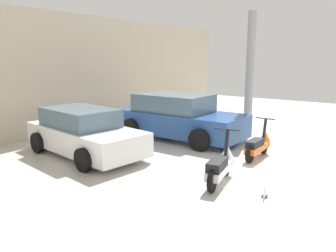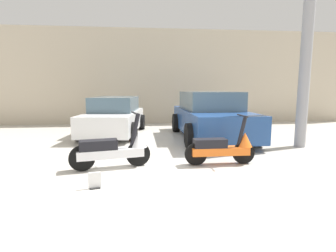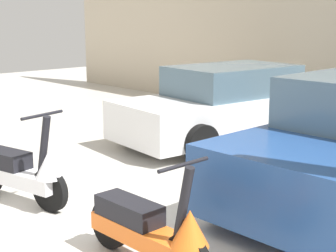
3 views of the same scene
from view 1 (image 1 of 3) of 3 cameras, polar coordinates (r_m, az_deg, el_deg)
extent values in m
plane|color=beige|center=(8.11, 17.99, -7.77)|extent=(28.00, 28.00, 0.00)
cube|color=beige|center=(12.34, -17.05, 8.72)|extent=(19.60, 0.12, 4.19)
cylinder|color=black|center=(7.64, 10.14, -6.64)|extent=(0.50, 0.19, 0.49)
cylinder|color=black|center=(6.66, 7.73, -9.35)|extent=(0.50, 0.19, 0.49)
cube|color=silver|center=(7.13, 9.04, -7.44)|extent=(1.31, 0.56, 0.17)
cube|color=black|center=(6.86, 8.56, -6.60)|extent=(0.76, 0.43, 0.19)
cylinder|color=black|center=(7.45, 10.16, -3.18)|extent=(0.24, 0.13, 0.69)
cylinder|color=black|center=(7.37, 10.26, -0.59)|extent=(0.15, 0.56, 0.03)
cone|color=silver|center=(7.57, 10.26, -4.40)|extent=(0.39, 0.39, 0.32)
cylinder|color=black|center=(9.56, 16.40, -3.31)|extent=(0.46, 0.08, 0.46)
cylinder|color=black|center=(8.65, 14.08, -4.76)|extent=(0.46, 0.08, 0.46)
cube|color=orange|center=(9.09, 15.32, -3.65)|extent=(1.19, 0.29, 0.16)
cube|color=black|center=(8.85, 14.88, -2.90)|extent=(0.67, 0.27, 0.18)
cylinder|color=black|center=(9.41, 16.45, -0.68)|extent=(0.21, 0.08, 0.65)
cylinder|color=black|center=(9.35, 16.56, 1.26)|extent=(0.04, 0.53, 0.03)
cone|color=orange|center=(9.51, 16.54, -1.62)|extent=(0.31, 0.31, 0.30)
cube|color=white|center=(9.31, -14.17, -2.04)|extent=(1.98, 3.92, 0.63)
cube|color=slate|center=(9.39, -15.08, 1.52)|extent=(1.61, 2.25, 0.49)
cylinder|color=black|center=(8.92, -5.60, -3.56)|extent=(0.26, 0.59, 0.57)
cylinder|color=black|center=(7.99, -14.46, -5.71)|extent=(0.26, 0.59, 0.57)
cylinder|color=black|center=(10.74, -13.85, -1.23)|extent=(0.26, 0.59, 0.57)
cylinder|color=black|center=(9.98, -21.70, -2.70)|extent=(0.26, 0.59, 0.57)
cube|color=navy|center=(10.89, 2.06, 0.65)|extent=(1.83, 4.33, 0.72)
cube|color=slate|center=(10.93, 0.96, 4.11)|extent=(1.60, 2.43, 0.56)
cylinder|color=black|center=(11.07, 10.52, -0.48)|extent=(0.23, 0.66, 0.66)
cylinder|color=black|center=(9.47, 5.55, -2.40)|extent=(0.23, 0.66, 0.66)
cylinder|color=black|center=(12.44, -0.61, 1.05)|extent=(0.23, 0.66, 0.66)
cylinder|color=black|center=(11.04, -6.45, -0.39)|extent=(0.23, 0.66, 0.66)
cube|color=black|center=(6.73, 16.47, -11.71)|extent=(0.18, 0.16, 0.01)
cube|color=white|center=(6.68, 16.53, -10.73)|extent=(0.20, 0.08, 0.26)
cylinder|color=#99999E|center=(11.81, 14.05, 8.77)|extent=(0.28, 0.28, 4.19)
camera|label=2|loc=(6.99, 52.75, -1.82)|focal=28.00mm
camera|label=3|loc=(11.34, 34.68, 7.16)|focal=55.00mm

